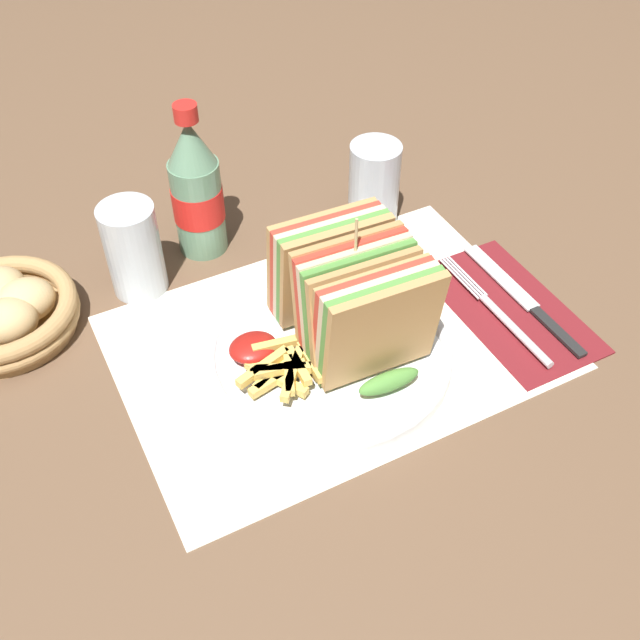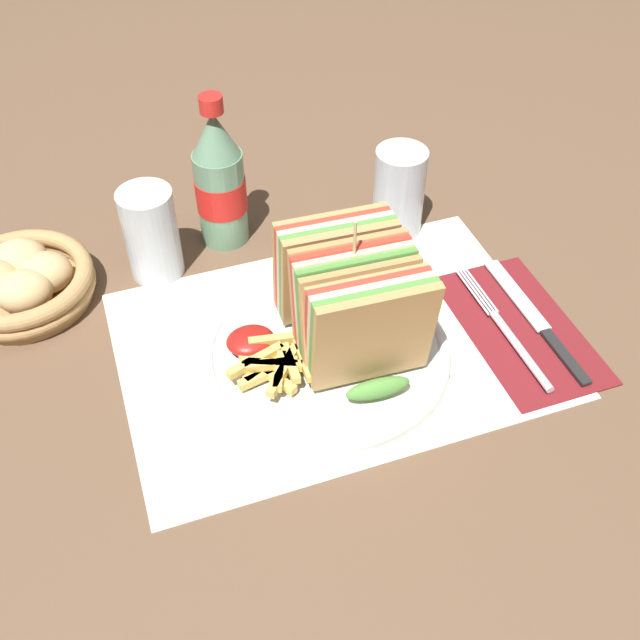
{
  "view_description": "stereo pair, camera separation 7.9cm",
  "coord_description": "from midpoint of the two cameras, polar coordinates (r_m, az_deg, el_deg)",
  "views": [
    {
      "loc": [
        -0.27,
        -0.45,
        0.6
      ],
      "look_at": [
        -0.02,
        0.05,
        0.04
      ],
      "focal_mm": 42.0,
      "sensor_mm": 36.0,
      "label": 1
    },
    {
      "loc": [
        -0.2,
        -0.48,
        0.6
      ],
      "look_at": [
        -0.02,
        0.05,
        0.04
      ],
      "focal_mm": 42.0,
      "sensor_mm": 36.0,
      "label": 2
    }
  ],
  "objects": [
    {
      "name": "ground_plane",
      "position": [
        0.8,
        5.17,
        -4.27
      ],
      "size": [
        4.0,
        4.0,
        0.0
      ],
      "primitive_type": "plane",
      "color": "brown"
    },
    {
      "name": "placemat",
      "position": [
        0.82,
        3.73,
        -1.97
      ],
      "size": [
        0.46,
        0.33,
        0.0
      ],
      "color": "silver",
      "rests_on": "ground_plane"
    },
    {
      "name": "plate_main",
      "position": [
        0.8,
        3.3,
        -2.6
      ],
      "size": [
        0.27,
        0.27,
        0.02
      ],
      "color": "white",
      "rests_on": "ground_plane"
    },
    {
      "name": "club_sandwich",
      "position": [
        0.76,
        5.43,
        1.37
      ],
      "size": [
        0.13,
        0.18,
        0.16
      ],
      "color": "tan",
      "rests_on": "plate_main"
    },
    {
      "name": "fries_pile",
      "position": [
        0.76,
        -0.53,
        -3.56
      ],
      "size": [
        0.09,
        0.08,
        0.02
      ],
      "color": "#E0B756",
      "rests_on": "plate_main"
    },
    {
      "name": "ketchup_blob",
      "position": [
        0.79,
        -2.47,
        -1.71
      ],
      "size": [
        0.05,
        0.04,
        0.02
      ],
      "color": "maroon",
      "rests_on": "plate_main"
    },
    {
      "name": "napkin",
      "position": [
        0.88,
        17.37,
        -0.5
      ],
      "size": [
        0.12,
        0.22,
        0.0
      ],
      "color": "maroon",
      "rests_on": "ground_plane"
    },
    {
      "name": "fork",
      "position": [
        0.86,
        16.96,
        -1.4
      ],
      "size": [
        0.02,
        0.2,
        0.01
      ],
      "rotation": [
        0.0,
        0.0,
        0.01
      ],
      "color": "silver",
      "rests_on": "napkin"
    },
    {
      "name": "knife",
      "position": [
        0.89,
        18.64,
        -0.11
      ],
      "size": [
        0.02,
        0.21,
        0.0
      ],
      "rotation": [
        0.0,
        0.0,
        0.01
      ],
      "color": "black",
      "rests_on": "napkin"
    },
    {
      "name": "coke_bottle_near",
      "position": [
        0.92,
        -5.17,
        10.37
      ],
      "size": [
        0.06,
        0.06,
        0.2
      ],
      "color": "slate",
      "rests_on": "ground_plane"
    },
    {
      "name": "glass_near",
      "position": [
        0.96,
        8.4,
        9.22
      ],
      "size": [
        0.06,
        0.06,
        0.11
      ],
      "color": "silver",
      "rests_on": "ground_plane"
    },
    {
      "name": "glass_far",
      "position": [
        0.89,
        -10.26,
        6.38
      ],
      "size": [
        0.06,
        0.06,
        0.11
      ],
      "color": "silver",
      "rests_on": "ground_plane"
    },
    {
      "name": "bread_basket",
      "position": [
        0.91,
        -19.57,
        2.63
      ],
      "size": [
        0.17,
        0.17,
        0.06
      ],
      "color": "#AD8451",
      "rests_on": "ground_plane"
    }
  ]
}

